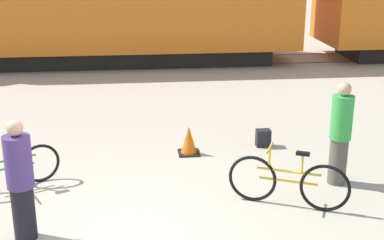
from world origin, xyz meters
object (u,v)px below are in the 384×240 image
Objects in this scene: person_in_green at (340,134)px; traffic_cone at (189,141)px; bicycle_green at (10,169)px; bicycle_yellow at (288,182)px; person_in_purple at (20,181)px; backpack at (263,138)px.

person_in_green reaches higher than traffic_cone.
person_in_green is (5.38, -0.34, 0.52)m from bicycle_green.
bicycle_yellow is 1.00× the size of person_in_purple.
backpack is at bearing 84.98° from bicycle_yellow.
person_in_green is (1.05, 0.72, 0.48)m from bicycle_yellow.
person_in_green is 5.01m from person_in_purple.
bicycle_yellow is 2.55m from backpack.
traffic_cone is at bearing -170.82° from backpack.
bicycle_yellow reaches higher than bicycle_green.
backpack is 1.53m from traffic_cone.
person_in_purple reaches higher than bicycle_yellow.
backpack is at bearing -95.59° from person_in_green.
bicycle_yellow is 3.10× the size of traffic_cone.
traffic_cone is at bearing -5.34° from person_in_purple.
bicycle_green reaches higher than traffic_cone.
traffic_cone is (2.51, 2.83, -0.60)m from person_in_purple.
person_in_purple is at bearing -131.57° from traffic_cone.
traffic_cone is at bearing -64.07° from person_in_green.
bicycle_green is 2.75× the size of traffic_cone.
bicycle_yellow is at bearing -95.02° from backpack.
traffic_cone is (-2.33, 1.57, -0.62)m from person_in_green.
person_in_green is at bearing -65.38° from backpack.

